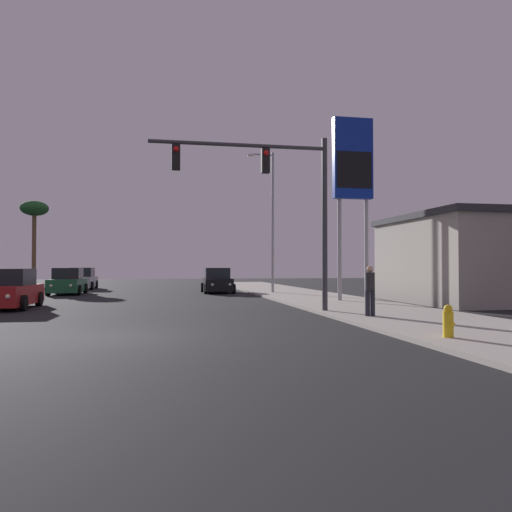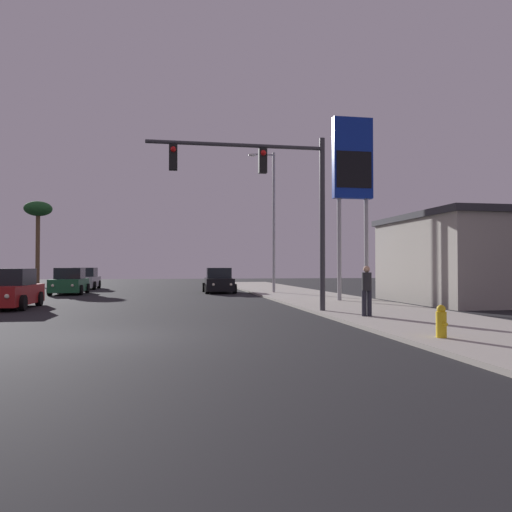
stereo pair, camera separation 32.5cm
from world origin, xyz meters
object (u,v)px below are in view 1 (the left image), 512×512
(fire_hydrant, at_px, (448,321))
(pedestrian_on_sidewalk, at_px, (370,288))
(car_red, at_px, (9,291))
(traffic_light_mast, at_px, (277,188))
(car_green, at_px, (68,282))
(palm_tree_far, at_px, (34,212))
(street_lamp, at_px, (271,214))
(car_black, at_px, (217,281))
(gas_station_sign, at_px, (353,169))
(car_silver, at_px, (82,279))

(fire_hydrant, xyz_separation_m, pedestrian_on_sidewalk, (0.27, 5.04, 0.55))
(car_red, relative_size, traffic_light_mast, 0.65)
(car_green, distance_m, palm_tree_far, 15.52)
(car_green, relative_size, street_lamp, 0.48)
(car_black, height_order, fire_hydrant, car_black)
(car_red, distance_m, traffic_light_mast, 12.07)
(car_black, height_order, palm_tree_far, palm_tree_far)
(gas_station_sign, bearing_deg, pedestrian_on_sidewalk, -107.83)
(car_black, relative_size, palm_tree_far, 0.57)
(palm_tree_far, bearing_deg, fire_hydrant, -64.04)
(street_lamp, distance_m, pedestrian_on_sidewalk, 16.14)
(traffic_light_mast, bearing_deg, street_lamp, 78.55)
(car_red, height_order, pedestrian_on_sidewalk, pedestrian_on_sidewalk)
(street_lamp, bearing_deg, traffic_light_mast, -101.45)
(car_black, height_order, car_red, same)
(car_green, xyz_separation_m, palm_tree_far, (-5.21, 13.43, 5.80))
(car_silver, distance_m, gas_station_sign, 24.09)
(car_green, distance_m, fire_hydrant, 26.01)
(car_silver, bearing_deg, palm_tree_far, -49.08)
(car_red, xyz_separation_m, car_green, (0.40, 10.95, 0.00))
(car_red, xyz_separation_m, gas_station_sign, (15.56, 0.74, 5.86))
(car_red, bearing_deg, traffic_light_mast, 158.12)
(car_black, bearing_deg, fire_hydrant, 99.36)
(car_black, xyz_separation_m, car_green, (-9.58, -0.10, 0.00))
(car_silver, xyz_separation_m, fire_hydrant, (12.67, -30.23, -0.27))
(palm_tree_far, bearing_deg, gas_station_sign, -49.24)
(car_red, distance_m, pedestrian_on_sidewalk, 14.80)
(car_silver, bearing_deg, car_black, 144.81)
(car_black, bearing_deg, street_lamp, 146.67)
(car_silver, bearing_deg, street_lamp, 145.06)
(car_black, xyz_separation_m, gas_station_sign, (5.58, -10.30, 5.86))
(car_black, relative_size, car_green, 1.01)
(car_red, height_order, gas_station_sign, gas_station_sign)
(car_green, bearing_deg, car_black, -179.56)
(pedestrian_on_sidewalk, bearing_deg, car_red, 152.43)
(gas_station_sign, relative_size, palm_tree_far, 1.19)
(car_red, distance_m, car_green, 10.96)
(pedestrian_on_sidewalk, bearing_deg, car_silver, 117.21)
(car_red, bearing_deg, car_green, -90.60)
(car_green, xyz_separation_m, gas_station_sign, (15.16, -10.20, 5.86))
(traffic_light_mast, relative_size, gas_station_sign, 0.74)
(gas_station_sign, relative_size, fire_hydrant, 11.84)
(gas_station_sign, bearing_deg, car_red, -177.26)
(car_green, relative_size, pedestrian_on_sidewalk, 2.58)
(car_black, relative_size, pedestrian_on_sidewalk, 2.60)
(gas_station_sign, bearing_deg, car_green, 146.05)
(car_black, distance_m, car_red, 14.89)
(car_black, bearing_deg, car_green, 2.82)
(car_silver, height_order, palm_tree_far, palm_tree_far)
(fire_hydrant, bearing_deg, street_lamp, 89.11)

